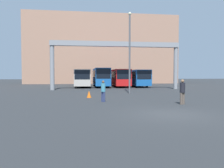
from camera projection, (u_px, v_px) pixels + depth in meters
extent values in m
plane|color=#2D3033|center=(171.00, 114.00, 11.79)|extent=(200.00, 200.00, 0.00)
cube|color=tan|center=(102.00, 51.00, 57.46)|extent=(37.26, 12.00, 16.85)
cylinder|color=gray|center=(52.00, 68.00, 30.54)|extent=(0.60, 0.60, 6.23)
cylinder|color=gray|center=(176.00, 68.00, 32.87)|extent=(0.60, 0.60, 6.23)
cube|color=gray|center=(116.00, 44.00, 31.56)|extent=(18.74, 0.80, 0.70)
cube|color=beige|center=(82.00, 77.00, 39.05)|extent=(2.57, 11.07, 2.66)
cube|color=black|center=(82.00, 75.00, 33.57)|extent=(2.36, 0.06, 1.49)
cube|color=black|center=(82.00, 75.00, 39.03)|extent=(2.60, 9.41, 1.12)
cube|color=red|center=(83.00, 82.00, 39.09)|extent=(2.60, 10.51, 0.24)
cylinder|color=black|center=(76.00, 85.00, 35.89)|extent=(0.28, 0.95, 0.95)
cylinder|color=black|center=(89.00, 85.00, 36.18)|extent=(0.28, 0.95, 0.95)
cylinder|color=black|center=(77.00, 83.00, 42.03)|extent=(0.28, 0.95, 0.95)
cylinder|color=black|center=(88.00, 83.00, 42.32)|extent=(0.28, 0.95, 0.95)
cube|color=#1959A5|center=(101.00, 77.00, 39.42)|extent=(2.45, 10.97, 2.90)
cube|color=black|center=(103.00, 74.00, 33.98)|extent=(2.25, 0.06, 1.62)
cube|color=black|center=(101.00, 74.00, 39.40)|extent=(2.48, 9.32, 1.22)
cube|color=black|center=(101.00, 82.00, 39.46)|extent=(2.48, 10.42, 0.24)
cylinder|color=black|center=(96.00, 85.00, 36.30)|extent=(0.28, 0.97, 0.97)
cylinder|color=black|center=(108.00, 85.00, 36.57)|extent=(0.28, 0.97, 0.97)
cylinder|color=black|center=(94.00, 83.00, 42.38)|extent=(0.28, 0.97, 0.97)
cylinder|color=black|center=(105.00, 83.00, 42.66)|extent=(0.28, 0.97, 0.97)
cube|color=red|center=(119.00, 77.00, 39.89)|extent=(2.51, 11.06, 2.72)
cube|color=black|center=(124.00, 74.00, 34.41)|extent=(2.31, 0.06, 1.52)
cube|color=black|center=(119.00, 74.00, 39.87)|extent=(2.54, 9.40, 1.14)
cube|color=red|center=(119.00, 82.00, 39.92)|extent=(2.54, 10.50, 0.24)
cylinder|color=black|center=(115.00, 85.00, 36.73)|extent=(0.28, 1.01, 1.01)
cylinder|color=black|center=(128.00, 84.00, 37.01)|extent=(0.28, 1.01, 1.01)
cylinder|color=black|center=(111.00, 83.00, 42.87)|extent=(0.28, 1.01, 1.01)
cylinder|color=black|center=(122.00, 83.00, 43.15)|extent=(0.28, 1.01, 1.01)
cube|color=#1959A5|center=(136.00, 77.00, 40.30)|extent=(2.56, 11.03, 2.63)
cube|color=black|center=(144.00, 75.00, 34.83)|extent=(2.36, 0.06, 1.47)
cube|color=black|center=(136.00, 75.00, 40.28)|extent=(2.59, 9.38, 1.11)
cube|color=#1966B2|center=(136.00, 82.00, 40.33)|extent=(2.59, 10.48, 0.24)
cylinder|color=black|center=(134.00, 84.00, 37.14)|extent=(0.28, 1.01, 1.01)
cylinder|color=black|center=(147.00, 84.00, 37.43)|extent=(0.28, 1.01, 1.01)
cylinder|color=black|center=(127.00, 83.00, 43.27)|extent=(0.28, 1.01, 1.01)
cylinder|color=black|center=(138.00, 83.00, 43.55)|extent=(0.28, 1.01, 1.01)
cylinder|color=navy|center=(102.00, 97.00, 17.28)|extent=(0.18, 0.18, 0.80)
cylinder|color=navy|center=(104.00, 97.00, 17.20)|extent=(0.18, 0.18, 0.80)
cylinder|color=teal|center=(103.00, 88.00, 17.21)|extent=(0.35, 0.35, 0.67)
sphere|color=brown|center=(103.00, 82.00, 17.19)|extent=(0.22, 0.22, 0.22)
cylinder|color=brown|center=(181.00, 98.00, 15.75)|extent=(0.20, 0.20, 0.86)
cylinder|color=brown|center=(183.00, 98.00, 15.80)|extent=(0.20, 0.20, 0.86)
cylinder|color=black|center=(182.00, 88.00, 15.74)|extent=(0.38, 0.38, 0.72)
sphere|color=#8C6647|center=(183.00, 81.00, 15.72)|extent=(0.23, 0.23, 0.23)
cone|color=orange|center=(89.00, 94.00, 20.40)|extent=(0.42, 0.42, 0.66)
cylinder|color=#595B60|center=(130.00, 54.00, 25.01)|extent=(0.20, 0.20, 8.95)
sphere|color=beige|center=(130.00, 14.00, 24.81)|extent=(0.36, 0.36, 0.36)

